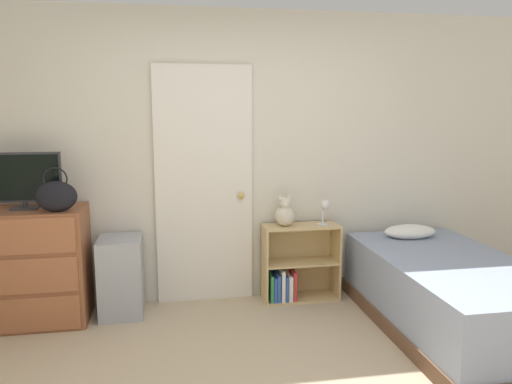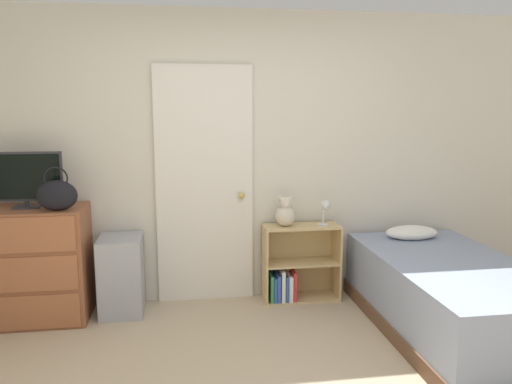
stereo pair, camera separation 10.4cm
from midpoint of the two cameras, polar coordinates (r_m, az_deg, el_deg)
wall_back at (r=4.44m, az=-2.02°, el=3.89°), size 10.00×0.06×2.55m
door_closed at (r=4.40m, az=-5.22°, el=0.72°), size 0.85×0.09×2.08m
dresser at (r=4.43m, az=-23.36°, el=-7.62°), size 0.83×0.51×0.93m
tv at (r=4.30m, az=-24.27°, el=1.39°), size 0.57×0.16×0.45m
handbag at (r=4.09m, az=-21.13°, el=-0.32°), size 0.31×0.13×0.34m
storage_bin at (r=4.38m, az=-14.45°, el=-9.18°), size 0.35×0.42×0.66m
bookshelf at (r=4.57m, az=5.04°, el=-8.82°), size 0.68×0.28×0.69m
teddy_bear at (r=4.40m, az=4.03°, el=-2.43°), size 0.18×0.18×0.27m
desk_lamp at (r=4.45m, az=8.61°, el=-1.84°), size 0.11×0.11×0.23m
bed at (r=4.21m, az=22.01°, el=-11.01°), size 1.05×1.96×0.68m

